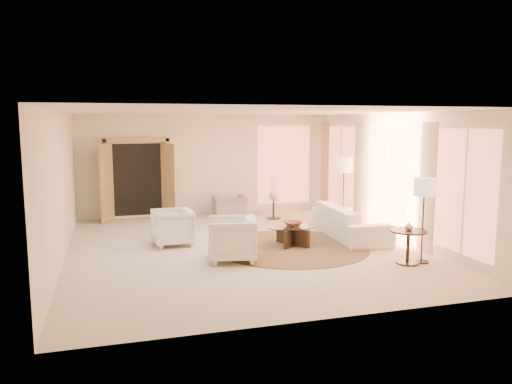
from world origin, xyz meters
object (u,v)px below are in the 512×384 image
object	(u,v)px
armchair_left	(172,226)
end_vase	(409,226)
floor_lamp_far	(424,191)
floor_lamp_near	(344,168)
coffee_table	(293,233)
armchair_right	(232,237)
accent_chair	(229,203)
side_vase	(274,194)
side_table	(274,207)
sofa	(350,222)
end_table	(408,241)
bowl	(293,224)

from	to	relation	value
armchair_left	end_vase	bearing A→B (deg)	53.43
floor_lamp_far	floor_lamp_near	bearing A→B (deg)	90.00
coffee_table	armchair_left	bearing A→B (deg)	162.70
armchair_right	floor_lamp_near	bearing A→B (deg)	134.36
accent_chair	side_vase	xyz separation A→B (m)	(1.08, -0.61, 0.30)
armchair_left	side_table	distance (m)	3.67
floor_lamp_near	side_table	bearing A→B (deg)	130.53
armchair_right	side_vase	size ratio (longest dim) A/B	3.26
armchair_left	armchair_right	size ratio (longest dim) A/B	0.93
sofa	floor_lamp_far	size ratio (longest dim) A/B	1.56
coffee_table	floor_lamp_far	distance (m)	2.86
armchair_left	end_table	bearing A→B (deg)	53.43
coffee_table	end_vase	bearing A→B (deg)	-50.66
armchair_right	bowl	world-z (taller)	armchair_right
accent_chair	side_vase	bearing A→B (deg)	152.78
side_table	floor_lamp_far	bearing A→B (deg)	-74.80
sofa	end_vase	size ratio (longest dim) A/B	15.61
bowl	end_vase	distance (m)	2.46
bowl	sofa	bearing A→B (deg)	12.69
armchair_right	side_vase	world-z (taller)	armchair_right
sofa	bowl	world-z (taller)	sofa
end_vase	armchair_right	bearing A→B (deg)	159.69
side_vase	floor_lamp_near	bearing A→B (deg)	-49.47
sofa	accent_chair	world-z (taller)	accent_chair
accent_chair	floor_lamp_near	bearing A→B (deg)	140.46
end_table	floor_lamp_far	xyz separation A→B (m)	(0.29, -0.00, 0.91)
sofa	side_table	bearing A→B (deg)	24.18
bowl	end_vase	world-z (taller)	end_vase
side_table	sofa	bearing A→B (deg)	-69.31
side_table	floor_lamp_near	distance (m)	2.31
floor_lamp_near	end_vase	xyz separation A→B (m)	(-0.29, -3.27, -0.77)
armchair_right	side_vase	bearing A→B (deg)	162.66
accent_chair	side_table	bearing A→B (deg)	152.78
floor_lamp_far	side_vase	xyz separation A→B (m)	(-1.31, 4.80, -0.66)
accent_chair	side_vase	size ratio (longest dim) A/B	3.17
side_vase	end_vase	bearing A→B (deg)	-78.04
coffee_table	floor_lamp_near	size ratio (longest dim) A/B	0.72
floor_lamp_near	floor_lamp_far	bearing A→B (deg)	-90.00
accent_chair	side_table	size ratio (longest dim) A/B	1.61
coffee_table	side_vase	size ratio (longest dim) A/B	4.54
armchair_right	end_table	bearing A→B (deg)	81.49
bowl	side_vase	xyz separation A→B (m)	(0.54, 2.91, 0.21)
armchair_left	side_vase	xyz separation A→B (m)	(2.97, 2.15, 0.26)
armchair_right	floor_lamp_far	bearing A→B (deg)	83.05
armchair_left	floor_lamp_near	xyz separation A→B (m)	(4.28, 0.62, 1.06)
sofa	armchair_right	world-z (taller)	armchair_right
floor_lamp_near	floor_lamp_far	size ratio (longest dim) A/B	1.10
armchair_left	floor_lamp_near	world-z (taller)	floor_lamp_near
floor_lamp_near	armchair_left	bearing A→B (deg)	-171.77
side_table	floor_lamp_near	bearing A→B (deg)	-49.47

